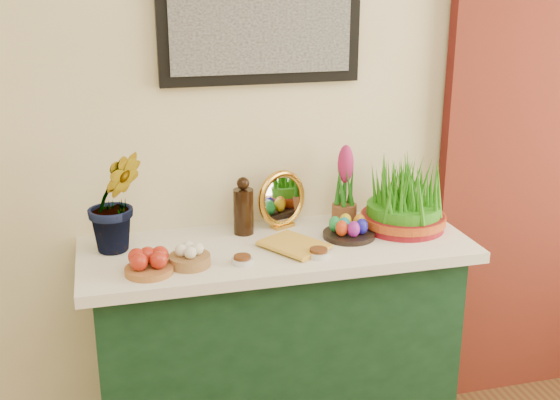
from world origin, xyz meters
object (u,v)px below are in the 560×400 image
object	(u,v)px
sideboard	(277,356)
wheatgrass_sabzeh	(404,199)
book	(278,251)
hyacinth_green	(114,185)
mirror	(282,200)

from	to	relation	value
sideboard	wheatgrass_sabzeh	world-z (taller)	wheatgrass_sabzeh
book	wheatgrass_sabzeh	distance (m)	0.55
hyacinth_green	wheatgrass_sabzeh	size ratio (longest dim) A/B	1.47
sideboard	wheatgrass_sabzeh	distance (m)	0.77
hyacinth_green	mirror	xyz separation A→B (m)	(0.62, 0.09, -0.13)
sideboard	mirror	size ratio (longest dim) A/B	5.87
sideboard	hyacinth_green	xyz separation A→B (m)	(-0.55, 0.08, 0.70)
sideboard	book	distance (m)	0.49
hyacinth_green	sideboard	bearing A→B (deg)	-19.22
mirror	wheatgrass_sabzeh	distance (m)	0.46
sideboard	book	xyz separation A→B (m)	(-0.02, -0.11, 0.48)
wheatgrass_sabzeh	book	bearing A→B (deg)	-165.18
sideboard	mirror	world-z (taller)	mirror
mirror	book	world-z (taller)	mirror
book	wheatgrass_sabzeh	xyz separation A→B (m)	(0.53, 0.14, 0.10)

